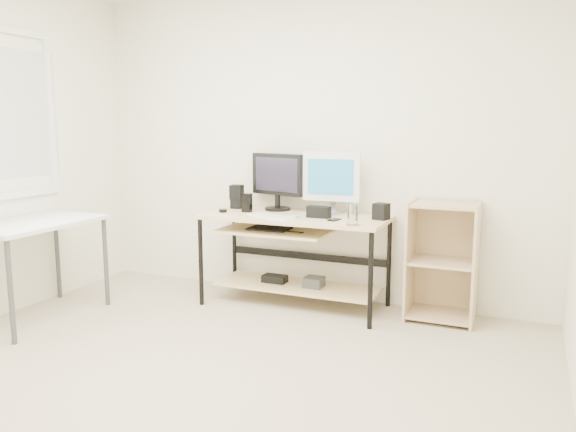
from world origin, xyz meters
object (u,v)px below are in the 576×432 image
Objects in this scene: shelf_unit at (443,260)px; black_monitor at (277,178)px; side_table at (34,232)px; white_imac at (331,178)px; desk at (292,241)px; audio_controller at (247,203)px.

shelf_unit is 1.74× the size of black_monitor.
side_table is at bearing -122.71° from black_monitor.
white_imac is at bearing 179.66° from shelf_unit.
side_table is 1.94× the size of black_monitor.
side_table is at bearing -150.47° from white_imac.
white_imac is (1.93, 1.23, 0.37)m from side_table.
shelf_unit is 1.50m from black_monitor.
white_imac is at bearing 31.14° from desk.
audio_controller is (1.25, 1.05, 0.16)m from side_table.
shelf_unit is at bearing 7.77° from desk.
side_table is at bearing -147.35° from desk.
shelf_unit is (1.18, 0.16, -0.09)m from desk.
black_monitor is (1.44, 1.25, 0.35)m from side_table.
black_monitor is (-0.21, 0.19, 0.49)m from desk.
shelf_unit reaches higher than desk.
audio_controller is at bearing -168.48° from white_imac.
audio_controller reaches higher than side_table.
audio_controller is at bearing -173.90° from shelf_unit.
desk is 2.91× the size of black_monitor.
shelf_unit is at bearing 14.79° from black_monitor.
white_imac is (-0.90, 0.01, 0.59)m from shelf_unit.
white_imac reaches higher than audio_controller.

